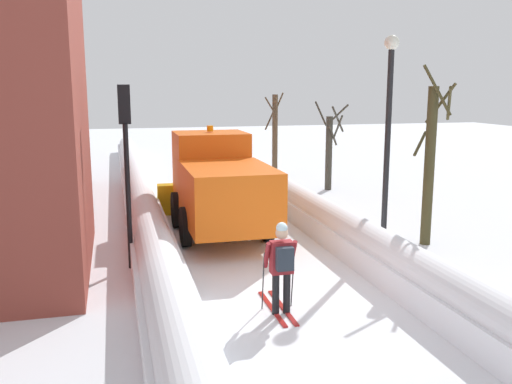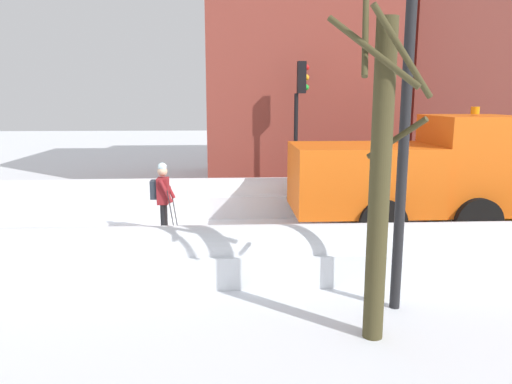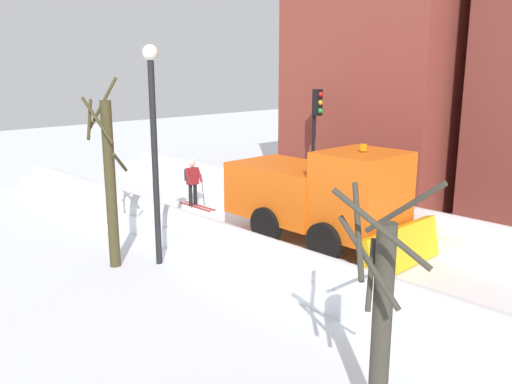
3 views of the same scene
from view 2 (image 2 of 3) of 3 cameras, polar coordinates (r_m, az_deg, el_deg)
building_brick_near at (r=19.73m, az=4.31°, el=17.78°), size 8.59×6.42×11.34m
plow_truck at (r=12.57m, az=18.14°, el=2.00°), size 3.20×5.98×3.12m
skier at (r=11.89m, az=-10.84°, el=-0.46°), size 0.62×1.80×1.81m
traffic_light_pole at (r=14.39m, az=5.15°, el=9.86°), size 0.28×0.42×4.35m
street_lamp at (r=7.67m, az=17.30°, el=12.19°), size 0.40×0.40×5.65m
bare_tree_near at (r=6.64m, az=14.31°, el=1.86°), size 1.19×1.34×4.87m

